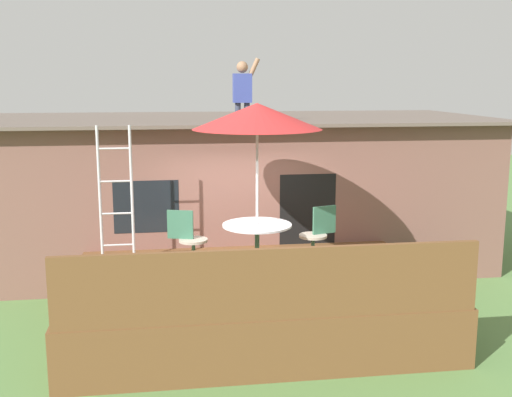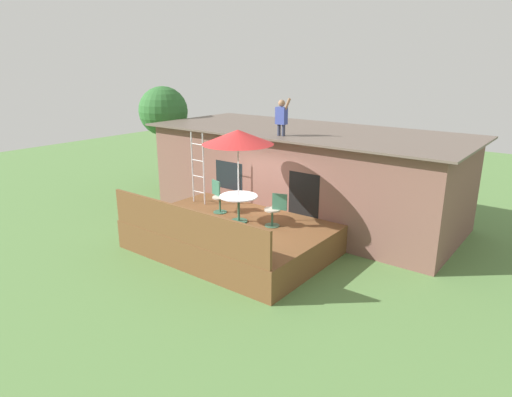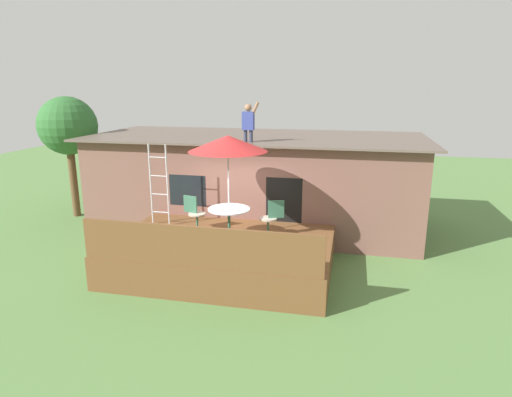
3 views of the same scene
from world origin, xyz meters
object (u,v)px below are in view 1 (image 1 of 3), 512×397
object	(u,v)px
person_figure	(243,87)
patio_table	(257,235)
patio_umbrella	(257,116)
patio_chair_left	(189,240)
step_ladder	(116,197)
patio_chair_right	(317,236)

from	to	relation	value
person_figure	patio_table	bearing A→B (deg)	-91.11
patio_table	patio_umbrella	distance (m)	1.76
patio_table	patio_chair_left	world-z (taller)	patio_chair_left
patio_chair_left	patio_table	bearing A→B (deg)	0.00
step_ladder	patio_chair_left	size ratio (longest dim) A/B	2.39
patio_umbrella	step_ladder	distance (m)	2.51
step_ladder	patio_chair_right	size ratio (longest dim) A/B	2.39
patio_umbrella	patio_chair_left	xyz separation A→B (m)	(-1.01, 0.30, -1.89)
step_ladder	patio_table	bearing A→B (deg)	-15.50
patio_table	patio_chair_right	bearing A→B (deg)	16.88
patio_umbrella	person_figure	distance (m)	2.00
patio_table	step_ladder	bearing A→B (deg)	164.50
patio_table	person_figure	world-z (taller)	person_figure
patio_table	person_figure	distance (m)	2.92
person_figure	patio_chair_left	world-z (taller)	person_figure
step_ladder	person_figure	distance (m)	3.03
patio_chair_right	step_ladder	bearing A→B (deg)	-22.01
person_figure	patio_chair_left	xyz separation A→B (m)	(-1.05, -1.67, -2.29)
patio_umbrella	patio_chair_right	bearing A→B (deg)	16.88
patio_table	patio_umbrella	bearing A→B (deg)	135.00
person_figure	patio_chair_right	bearing A→B (deg)	-59.94
patio_umbrella	patio_chair_left	distance (m)	2.16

